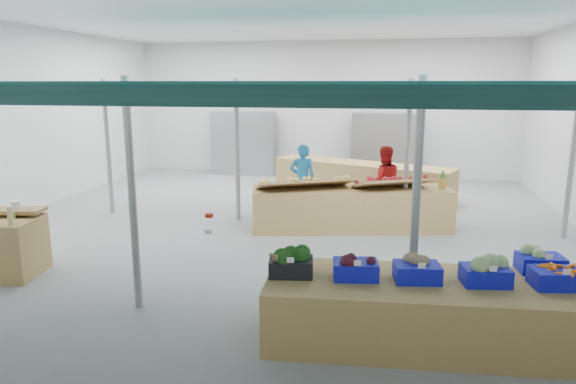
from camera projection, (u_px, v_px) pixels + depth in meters
name	position (u px, v px, depth m)	size (l,w,h in m)	color
floor	(278.00, 229.00, 10.45)	(13.00, 13.00, 0.00)	slate
hall	(292.00, 95.00, 11.27)	(13.00, 13.00, 13.00)	silver
pole_grid	(300.00, 153.00, 8.25)	(10.00, 4.60, 3.00)	gray
awnings	(300.00, 91.00, 8.05)	(9.50, 7.08, 0.30)	#0B312E
back_shelving_left	(243.00, 143.00, 16.48)	(2.00, 0.50, 2.00)	#B23F33
back_shelving_right	(386.00, 147.00, 15.60)	(2.00, 0.50, 2.00)	#B23F33
veg_counter	(434.00, 312.00, 5.81)	(3.79, 1.26, 0.74)	olive
fruit_counter	(351.00, 209.00, 10.34)	(3.95, 0.94, 0.85)	olive
far_counter	(361.00, 179.00, 13.48)	(4.79, 0.96, 0.86)	olive
vendor_left	(302.00, 179.00, 11.55)	(0.58, 0.38, 1.58)	#1B72B4
vendor_right	(384.00, 182.00, 11.20)	(0.77, 0.60, 1.58)	#B01516
crate_broccoli	(291.00, 262.00, 5.90)	(0.55, 0.44, 0.35)	black
crate_beets	(356.00, 267.00, 5.81)	(0.55, 0.44, 0.29)	#1115BA
crate_celeriac	(417.00, 269.00, 5.73)	(0.55, 0.44, 0.31)	#1115BA
crate_cabbage	(486.00, 270.00, 5.64)	(0.55, 0.44, 0.35)	#1115BA
crate_carrots	(556.00, 277.00, 5.56)	(0.55, 0.44, 0.29)	#1115BA
sparrow	(275.00, 258.00, 5.77)	(0.12, 0.09, 0.11)	brown
pole_ribbon	(209.00, 217.00, 7.15)	(0.12, 0.12, 0.28)	#AF1A0B
apple_heap_yellow	(305.00, 181.00, 10.10)	(2.01, 1.47, 0.27)	#997247
apple_heap_red	(393.00, 181.00, 10.14)	(1.65, 1.29, 0.27)	#997247
pineapple	(442.00, 180.00, 10.17)	(0.14, 0.14, 0.39)	#8C6019
crate_extra	(541.00, 260.00, 6.01)	(0.54, 0.43, 0.32)	#1115BA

